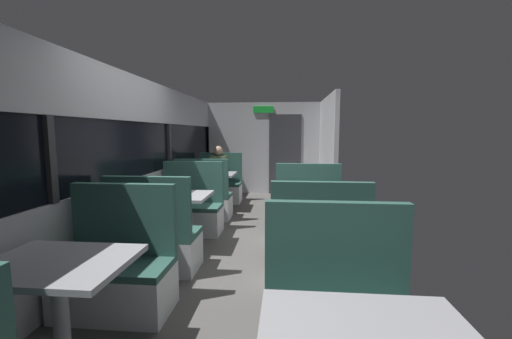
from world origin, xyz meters
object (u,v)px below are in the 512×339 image
at_px(dining_table_far_window, 213,178).
at_px(bench_rear_aisle_facing_end, 318,255).
at_px(bench_far_window_facing_end, 204,201).
at_px(seated_passenger, 219,179).
at_px(bench_mid_window_facing_entry, 191,212).
at_px(bench_rear_aisle_facing_entry, 308,218).
at_px(bench_far_window_facing_entry, 220,188).
at_px(dining_table_rear_aisle, 313,208).
at_px(bench_front_aisle_facing_entry, 338,327).
at_px(dining_table_near_window, 58,276).
at_px(bench_near_window_facing_entry, 117,274).
at_px(dining_table_mid_window, 175,202).
at_px(bench_mid_window_facing_end, 155,243).

bearing_deg(dining_table_far_window, bench_rear_aisle_facing_end, -60.05).
relative_size(bench_far_window_facing_end, seated_passenger, 0.87).
bearing_deg(bench_mid_window_facing_entry, bench_rear_aisle_facing_entry, -6.38).
bearing_deg(bench_rear_aisle_facing_entry, bench_far_window_facing_entry, 126.63).
height_order(bench_rear_aisle_facing_end, seated_passenger, seated_passenger).
relative_size(dining_table_rear_aisle, bench_rear_aisle_facing_end, 0.82).
distance_m(bench_mid_window_facing_entry, bench_rear_aisle_facing_entry, 1.80).
bearing_deg(bench_front_aisle_facing_entry, dining_table_near_window, -176.82).
bearing_deg(bench_near_window_facing_entry, bench_far_window_facing_end, 90.00).
bearing_deg(bench_rear_aisle_facing_entry, dining_table_mid_window, -164.41).
relative_size(bench_mid_window_facing_end, bench_mid_window_facing_entry, 1.00).
xyz_separation_m(dining_table_mid_window, bench_mid_window_facing_end, (0.00, -0.70, -0.31)).
xyz_separation_m(bench_mid_window_facing_end, bench_rear_aisle_facing_end, (1.79, -0.20, 0.00)).
bearing_deg(bench_far_window_facing_end, dining_table_near_window, -90.00).
bearing_deg(bench_rear_aisle_facing_entry, dining_table_near_window, -123.48).
bearing_deg(bench_near_window_facing_entry, bench_far_window_facing_entry, 90.00).
bearing_deg(dining_table_near_window, bench_far_window_facing_end, 90.00).
height_order(bench_far_window_facing_end, seated_passenger, seated_passenger).
relative_size(bench_front_aisle_facing_entry, bench_rear_aisle_facing_end, 1.00).
bearing_deg(bench_rear_aisle_facing_entry, bench_front_aisle_facing_entry, -90.00).
xyz_separation_m(dining_table_far_window, bench_rear_aisle_facing_entry, (1.79, -1.71, -0.31)).
distance_m(bench_front_aisle_facing_entry, seated_passenger, 5.26).
bearing_deg(bench_mid_window_facing_end, seated_passenger, 90.00).
bearing_deg(dining_table_rear_aisle, bench_far_window_facing_entry, 119.95).
distance_m(dining_table_far_window, dining_table_rear_aisle, 3.00).
bearing_deg(bench_near_window_facing_entry, bench_mid_window_facing_end, 90.00).
bearing_deg(bench_mid_window_facing_end, bench_mid_window_facing_entry, 90.00).
xyz_separation_m(dining_table_mid_window, bench_mid_window_facing_entry, (0.00, 0.70, -0.31)).
relative_size(bench_rear_aisle_facing_end, seated_passenger, 0.87).
relative_size(dining_table_near_window, bench_mid_window_facing_entry, 0.82).
distance_m(dining_table_mid_window, bench_far_window_facing_entry, 2.92).
relative_size(bench_mid_window_facing_end, bench_rear_aisle_facing_entry, 1.00).
xyz_separation_m(dining_table_far_window, seated_passenger, (0.00, 0.63, -0.10)).
bearing_deg(bench_rear_aisle_facing_end, bench_mid_window_facing_entry, 138.23).
height_order(dining_table_near_window, bench_far_window_facing_end, bench_far_window_facing_end).
bearing_deg(bench_far_window_facing_end, bench_near_window_facing_entry, -90.00).
distance_m(dining_table_far_window, bench_far_window_facing_end, 0.77).
relative_size(dining_table_near_window, seated_passenger, 0.71).
xyz_separation_m(dining_table_far_window, bench_front_aisle_facing_entry, (1.79, -4.32, -0.31)).
relative_size(bench_mid_window_facing_entry, bench_rear_aisle_facing_entry, 1.00).
distance_m(bench_near_window_facing_entry, bench_far_window_facing_entry, 4.41).
bearing_deg(bench_mid_window_facing_end, dining_table_rear_aisle, 15.59).
height_order(dining_table_mid_window, bench_rear_aisle_facing_entry, bench_rear_aisle_facing_entry).
distance_m(bench_mid_window_facing_end, seated_passenger, 3.54).
xyz_separation_m(dining_table_rear_aisle, bench_rear_aisle_facing_entry, (0.00, 0.70, -0.31)).
relative_size(bench_mid_window_facing_entry, seated_passenger, 0.87).
bearing_deg(bench_front_aisle_facing_entry, bench_mid_window_facing_entry, 122.52).
xyz_separation_m(bench_mid_window_facing_entry, dining_table_rear_aisle, (1.79, -0.90, 0.31)).
relative_size(dining_table_near_window, dining_table_far_window, 1.00).
relative_size(dining_table_near_window, bench_rear_aisle_facing_entry, 0.82).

